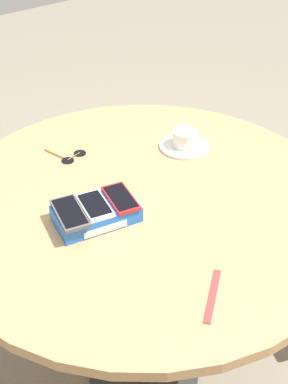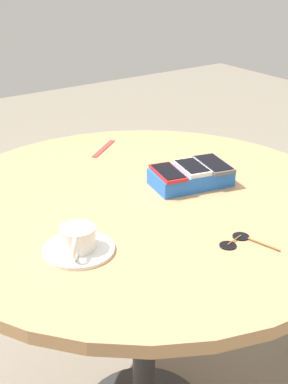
# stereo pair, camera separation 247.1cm
# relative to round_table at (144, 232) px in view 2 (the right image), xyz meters

# --- Properties ---
(round_table) EXTENTS (1.13, 1.13, 0.79)m
(round_table) POSITION_rel_round_table_xyz_m (0.00, 0.00, 0.00)
(round_table) COLOR #2D2D2D
(round_table) RESTS_ON ground_plane
(phone_box) EXTENTS (0.23, 0.16, 0.04)m
(phone_box) POSITION_rel_round_table_xyz_m (-0.16, 0.00, 0.12)
(phone_box) COLOR blue
(phone_box) RESTS_ON round_table
(phone_gray) EXTENTS (0.10, 0.15, 0.01)m
(phone_gray) POSITION_rel_round_table_xyz_m (-0.23, 0.01, 0.15)
(phone_gray) COLOR #515156
(phone_gray) RESTS_ON phone_box
(phone_white) EXTENTS (0.09, 0.13, 0.01)m
(phone_white) POSITION_rel_round_table_xyz_m (-0.16, -0.00, 0.15)
(phone_white) COLOR silver
(phone_white) RESTS_ON phone_box
(phone_red) EXTENTS (0.09, 0.14, 0.01)m
(phone_red) POSITION_rel_round_table_xyz_m (-0.09, -0.01, 0.15)
(phone_red) COLOR red
(phone_red) RESTS_ON phone_box
(saucer) EXTENTS (0.16, 0.16, 0.01)m
(saucer) POSITION_rel_round_table_xyz_m (0.27, 0.13, 0.10)
(saucer) COLOR silver
(saucer) RESTS_ON round_table
(coffee_cup) EXTENTS (0.08, 0.10, 0.05)m
(coffee_cup) POSITION_rel_round_table_xyz_m (0.27, 0.13, 0.13)
(coffee_cup) COLOR silver
(coffee_cup) RESTS_ON saucer
(lanyard_strap) EXTENTS (0.14, 0.11, 0.00)m
(lanyard_strap) POSITION_rel_round_table_xyz_m (-0.11, -0.38, 0.10)
(lanyard_strap) COLOR red
(lanyard_strap) RESTS_ON round_table
(sunglasses) EXTENTS (0.10, 0.12, 0.01)m
(sunglasses) POSITION_rel_round_table_xyz_m (-0.05, 0.31, 0.10)
(sunglasses) COLOR black
(sunglasses) RESTS_ON round_table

